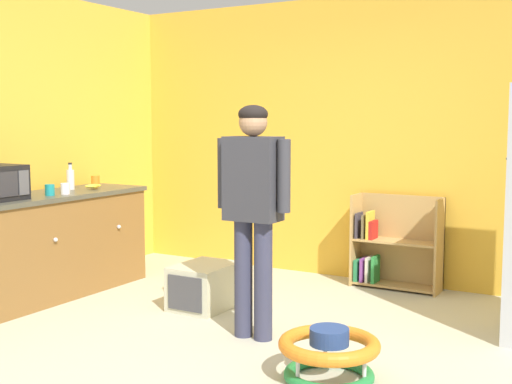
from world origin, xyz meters
TOP-DOWN VIEW (x-y plane):
  - ground_plane at (0.00, 0.00)m, footprint 12.00×12.00m
  - back_wall at (0.00, 2.33)m, footprint 5.20×0.06m
  - left_side_wall at (-2.63, 0.80)m, footprint 0.06×2.99m
  - kitchen_counter at (-2.20, 0.14)m, footprint 0.65×2.35m
  - bookshelf at (0.30, 2.15)m, footprint 0.80×0.28m
  - standing_person at (-0.08, 0.26)m, footprint 0.57×0.22m
  - baby_walker at (0.70, -0.19)m, footprint 0.60×0.60m
  - pet_carrier at (-0.81, 0.72)m, footprint 0.42×0.55m
  - banana_bunch at (-2.12, 0.86)m, footprint 0.15×0.16m
  - clear_bottle at (-2.29, 0.73)m, footprint 0.07×0.07m
  - orange_cup at (-2.36, 1.12)m, footprint 0.08×0.08m
  - white_cup at (-2.04, 0.42)m, footprint 0.08×0.08m
  - teal_cup at (-2.07, 0.27)m, footprint 0.08×0.08m

SIDE VIEW (x-z plane):
  - ground_plane at x=0.00m, z-range 0.00..0.00m
  - baby_walker at x=0.70m, z-range 0.00..0.32m
  - pet_carrier at x=-0.81m, z-range 0.00..0.36m
  - bookshelf at x=0.30m, z-range -0.06..0.79m
  - kitchen_counter at x=-2.20m, z-range 0.00..0.90m
  - banana_bunch at x=-2.12m, z-range 0.91..0.95m
  - orange_cup at x=-2.36m, z-range 0.90..0.99m
  - white_cup at x=-2.04m, z-range 0.90..0.99m
  - teal_cup at x=-2.07m, z-range 0.90..0.99m
  - standing_person at x=-0.08m, z-range 0.16..1.80m
  - clear_bottle at x=-2.29m, z-range 0.88..1.12m
  - back_wall at x=0.00m, z-range 0.00..2.70m
  - left_side_wall at x=-2.63m, z-range 0.00..2.70m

